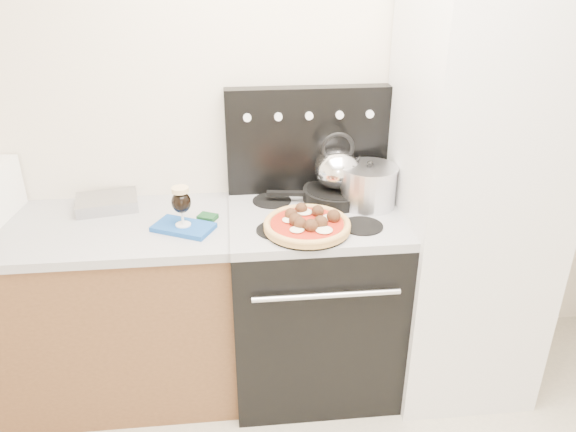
{
  "coord_description": "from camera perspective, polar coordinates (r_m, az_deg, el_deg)",
  "views": [
    {
      "loc": [
        -0.27,
        -1.05,
        2.0
      ],
      "look_at": [
        -0.05,
        1.05,
        0.97
      ],
      "focal_mm": 35.0,
      "sensor_mm": 36.0,
      "label": 1
    }
  ],
  "objects": [
    {
      "name": "base_cabinet",
      "position": [
        2.85,
        -20.48,
        -9.47
      ],
      "size": [
        1.45,
        0.6,
        0.86
      ],
      "primitive_type": "cube",
      "color": "brown",
      "rests_on": "ground"
    },
    {
      "name": "stock_pot",
      "position": [
        2.56,
        8.17,
        2.92
      ],
      "size": [
        0.26,
        0.26,
        0.18
      ],
      "primitive_type": "cylinder",
      "rotation": [
        0.0,
        0.0,
        -0.07
      ],
      "color": "silver",
      "rests_on": "cooktop"
    },
    {
      "name": "stove_body",
      "position": [
        2.74,
        2.53,
        -8.8
      ],
      "size": [
        0.76,
        0.65,
        0.88
      ],
      "primitive_type": "cube",
      "color": "black",
      "rests_on": "ground"
    },
    {
      "name": "room_shell",
      "position": [
        1.56,
        4.85,
        -2.83
      ],
      "size": [
        3.52,
        3.01,
        2.52
      ],
      "color": "beige",
      "rests_on": "ground"
    },
    {
      "name": "beer_glass",
      "position": [
        2.39,
        -10.76,
        0.99
      ],
      "size": [
        0.09,
        0.09,
        0.18
      ],
      "primitive_type": null,
      "rotation": [
        0.0,
        0.0,
        0.04
      ],
      "color": "black",
      "rests_on": "oven_mitt"
    },
    {
      "name": "fridge",
      "position": [
        2.66,
        17.94,
        1.31
      ],
      "size": [
        0.64,
        0.68,
        1.9
      ],
      "primitive_type": "cube",
      "color": "silver",
      "rests_on": "ground"
    },
    {
      "name": "tea_kettle",
      "position": [
        2.58,
        5.01,
        5.11
      ],
      "size": [
        0.22,
        0.22,
        0.23
      ],
      "primitive_type": null,
      "rotation": [
        0.0,
        0.0,
        -0.08
      ],
      "color": "silver",
      "rests_on": "skillet"
    },
    {
      "name": "oven_mitt",
      "position": [
        2.43,
        -10.57,
        -1.14
      ],
      "size": [
        0.29,
        0.24,
        0.02
      ],
      "primitive_type": "cube",
      "rotation": [
        0.0,
        0.0,
        -0.47
      ],
      "color": "#184DA3",
      "rests_on": "countertop"
    },
    {
      "name": "countertop",
      "position": [
        2.62,
        -21.99,
        -1.38
      ],
      "size": [
        1.48,
        0.63,
        0.04
      ],
      "primitive_type": "cube",
      "color": "#AEAEB3",
      "rests_on": "base_cabinet"
    },
    {
      "name": "cooktop",
      "position": [
        2.51,
        2.73,
        -0.13
      ],
      "size": [
        0.76,
        0.65,
        0.04
      ],
      "primitive_type": "cube",
      "color": "#ADADB2",
      "rests_on": "stove_body"
    },
    {
      "name": "pizza_pan",
      "position": [
        2.34,
        1.94,
        -1.41
      ],
      "size": [
        0.45,
        0.45,
        0.01
      ],
      "primitive_type": "cylinder",
      "rotation": [
        0.0,
        0.0,
        -0.35
      ],
      "color": "black",
      "rests_on": "cooktop"
    },
    {
      "name": "pizza",
      "position": [
        2.33,
        1.95,
        -0.72
      ],
      "size": [
        0.41,
        0.41,
        0.05
      ],
      "primitive_type": null,
      "rotation": [
        0.0,
        0.0,
        -0.16
      ],
      "color": "tan",
      "rests_on": "pizza_pan"
    },
    {
      "name": "foil_sheet",
      "position": [
        2.72,
        -17.9,
        1.31
      ],
      "size": [
        0.3,
        0.25,
        0.05
      ],
      "primitive_type": "cube",
      "rotation": [
        0.0,
        0.0,
        0.19
      ],
      "color": "silver",
      "rests_on": "countertop"
    },
    {
      "name": "skillet",
      "position": [
        2.63,
        4.89,
        2.23
      ],
      "size": [
        0.35,
        0.35,
        0.06
      ],
      "primitive_type": "cylinder",
      "rotation": [
        0.0,
        0.0,
        -0.14
      ],
      "color": "black",
      "rests_on": "cooktop"
    },
    {
      "name": "backguard",
      "position": [
        2.66,
        1.97,
        7.71
      ],
      "size": [
        0.76,
        0.08,
        0.5
      ],
      "primitive_type": "cube",
      "color": "black",
      "rests_on": "cooktop"
    }
  ]
}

